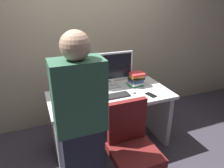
% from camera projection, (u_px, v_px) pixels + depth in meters
% --- Properties ---
extents(ground_plane, '(9.00, 9.00, 0.00)m').
position_uv_depth(ground_plane, '(111.00, 144.00, 2.85)').
color(ground_plane, '#3D3842').
extents(wall_back, '(6.40, 0.10, 3.00)m').
position_uv_depth(wall_back, '(89.00, 22.00, 2.97)').
color(wall_back, tan).
rests_on(wall_back, ground).
extents(desk, '(1.48, 0.72, 0.75)m').
position_uv_depth(desk, '(111.00, 110.00, 2.64)').
color(desk, white).
rests_on(desk, ground).
extents(office_chair, '(0.52, 0.52, 0.94)m').
position_uv_depth(office_chair, '(132.00, 153.00, 2.06)').
color(office_chair, black).
rests_on(office_chair, ground).
extents(person_at_desk, '(0.40, 0.24, 1.64)m').
position_uv_depth(person_at_desk, '(81.00, 129.00, 1.73)').
color(person_at_desk, '#262838').
rests_on(person_at_desk, ground).
extents(monitor, '(0.54, 0.14, 0.46)m').
position_uv_depth(monitor, '(112.00, 68.00, 2.65)').
color(monitor, silver).
rests_on(monitor, desk).
extents(keyboard, '(0.43, 0.14, 0.02)m').
position_uv_depth(keyboard, '(112.00, 96.00, 2.47)').
color(keyboard, '#262626').
rests_on(keyboard, desk).
extents(mouse, '(0.06, 0.10, 0.03)m').
position_uv_depth(mouse, '(133.00, 91.00, 2.58)').
color(mouse, white).
rests_on(mouse, desk).
extents(cup_near_keyboard, '(0.07, 0.07, 0.09)m').
position_uv_depth(cup_near_keyboard, '(74.00, 99.00, 2.33)').
color(cup_near_keyboard, '#3372B2').
rests_on(cup_near_keyboard, desk).
extents(cup_by_monitor, '(0.07, 0.07, 0.09)m').
position_uv_depth(cup_by_monitor, '(64.00, 91.00, 2.52)').
color(cup_by_monitor, white).
rests_on(cup_by_monitor, desk).
extents(book_stack, '(0.22, 0.18, 0.18)m').
position_uv_depth(book_stack, '(136.00, 79.00, 2.76)').
color(book_stack, '#338C59').
rests_on(book_stack, desk).
extents(cell_phone, '(0.10, 0.16, 0.01)m').
position_uv_depth(cell_phone, '(151.00, 95.00, 2.52)').
color(cell_phone, black).
rests_on(cell_phone, desk).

